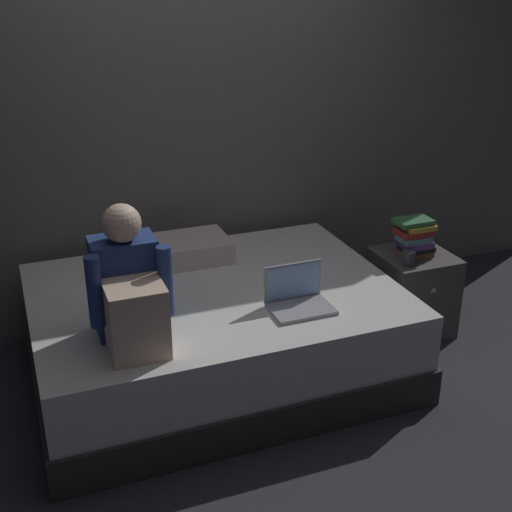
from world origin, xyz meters
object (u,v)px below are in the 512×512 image
at_px(mug, 409,258).
at_px(book_stack, 415,237).
at_px(nightstand, 411,293).
at_px(bed, 215,331).
at_px(person_sitting, 129,292).
at_px(pillow, 182,250).
at_px(laptop, 298,298).

bearing_deg(mug, book_stack, 45.35).
bearing_deg(nightstand, book_stack, -151.51).
relative_size(bed, book_stack, 8.48).
xyz_separation_m(person_sitting, mug, (1.70, 0.27, -0.21)).
xyz_separation_m(book_stack, mug, (-0.11, -0.11, -0.08)).
bearing_deg(pillow, nightstand, -17.87).
xyz_separation_m(laptop, mug, (0.83, 0.25, -0.01)).
bearing_deg(book_stack, person_sitting, -168.23).
relative_size(bed, pillow, 3.57).
xyz_separation_m(nightstand, book_stack, (-0.02, -0.01, 0.38)).
bearing_deg(nightstand, mug, -137.31).
relative_size(nightstand, book_stack, 2.21).
relative_size(person_sitting, book_stack, 2.78).
height_order(laptop, pillow, laptop).
bearing_deg(bed, nightstand, 0.55).
distance_m(nightstand, pillow, 1.46).
height_order(bed, pillow, pillow).
distance_m(nightstand, person_sitting, 1.94).
height_order(book_stack, mug, book_stack).
xyz_separation_m(bed, laptop, (0.34, -0.36, 0.32)).
height_order(nightstand, laptop, laptop).
xyz_separation_m(pillow, book_stack, (1.33, -0.45, 0.06)).
distance_m(pillow, mug, 1.35).
xyz_separation_m(nightstand, laptop, (-0.96, -0.37, 0.32)).
xyz_separation_m(bed, nightstand, (1.30, 0.01, 0.00)).
relative_size(laptop, mug, 3.56).
relative_size(pillow, mug, 6.22).
bearing_deg(person_sitting, pillow, 60.44).
bearing_deg(mug, pillow, 155.57).
distance_m(person_sitting, laptop, 0.89).
bearing_deg(mug, laptop, -163.04).
distance_m(nightstand, laptop, 1.08).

